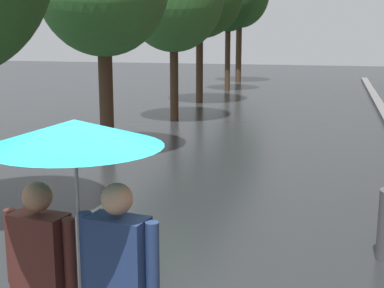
# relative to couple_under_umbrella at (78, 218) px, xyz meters

# --- Properties ---
(couple_under_umbrella) EXTENTS (1.21, 1.18, 2.11)m
(couple_under_umbrella) POSITION_rel_couple_under_umbrella_xyz_m (0.00, 0.00, 0.00)
(couple_under_umbrella) COLOR black
(couple_under_umbrella) RESTS_ON ground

